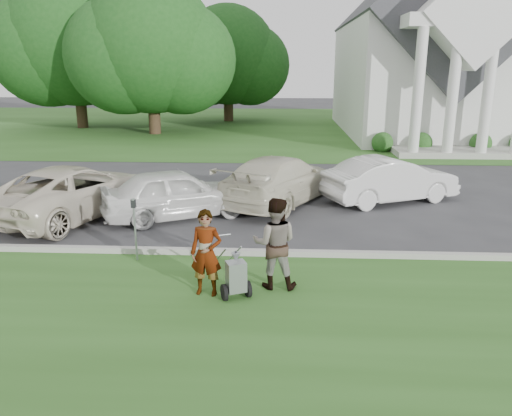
# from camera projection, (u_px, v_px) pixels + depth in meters

# --- Properties ---
(ground) EXTENTS (120.00, 120.00, 0.00)m
(ground) POSITION_uv_depth(u_px,v_px,m) (268.00, 265.00, 11.16)
(ground) COLOR #333335
(ground) RESTS_ON ground
(grass_strip) EXTENTS (80.00, 7.00, 0.01)m
(grass_strip) POSITION_uv_depth(u_px,v_px,m) (263.00, 334.00, 8.27)
(grass_strip) COLOR #2A521C
(grass_strip) RESTS_ON ground
(church_lawn) EXTENTS (80.00, 30.00, 0.01)m
(church_lawn) POSITION_uv_depth(u_px,v_px,m) (278.00, 126.00, 37.08)
(church_lawn) COLOR #2A521C
(church_lawn) RESTS_ON ground
(curb) EXTENTS (80.00, 0.18, 0.15)m
(curb) POSITION_uv_depth(u_px,v_px,m) (269.00, 253.00, 11.66)
(curb) COLOR #9E9E93
(curb) RESTS_ON ground
(church) EXTENTS (9.19, 19.00, 24.10)m
(church) POSITION_uv_depth(u_px,v_px,m) (422.00, 38.00, 31.28)
(church) COLOR white
(church) RESTS_ON ground
(tree_left) EXTENTS (10.63, 8.40, 9.71)m
(tree_left) POSITION_uv_depth(u_px,v_px,m) (151.00, 52.00, 31.26)
(tree_left) COLOR #332316
(tree_left) RESTS_ON ground
(tree_far) EXTENTS (11.64, 9.20, 10.73)m
(tree_far) POSITION_uv_depth(u_px,v_px,m) (75.00, 45.00, 34.27)
(tree_far) COLOR #332316
(tree_far) RESTS_ON ground
(tree_back) EXTENTS (9.61, 7.60, 8.89)m
(tree_back) POSITION_uv_depth(u_px,v_px,m) (228.00, 60.00, 38.85)
(tree_back) COLOR #332316
(tree_back) RESTS_ON ground
(striping_cart) EXTENTS (0.82, 1.16, 1.00)m
(striping_cart) POSITION_uv_depth(u_px,v_px,m) (236.00, 277.00, 9.45)
(striping_cart) COLOR black
(striping_cart) RESTS_ON ground
(person_left) EXTENTS (0.66, 0.48, 1.69)m
(person_left) POSITION_uv_depth(u_px,v_px,m) (206.00, 254.00, 9.49)
(person_left) COLOR #999999
(person_left) RESTS_ON ground
(person_right) EXTENTS (0.92, 0.73, 1.84)m
(person_right) POSITION_uv_depth(u_px,v_px,m) (275.00, 244.00, 9.79)
(person_right) COLOR #999999
(person_right) RESTS_ON ground
(parking_meter_near) EXTENTS (0.11, 0.10, 1.46)m
(parking_meter_near) POSITION_uv_depth(u_px,v_px,m) (135.00, 222.00, 11.16)
(parking_meter_near) COLOR #979A9F
(parking_meter_near) RESTS_ON ground
(car_a) EXTENTS (4.23, 5.97, 1.51)m
(car_a) POSITION_uv_depth(u_px,v_px,m) (74.00, 191.00, 14.64)
(car_a) COLOR beige
(car_a) RESTS_ON ground
(car_b) EXTENTS (4.60, 3.47, 1.46)m
(car_b) POSITION_uv_depth(u_px,v_px,m) (176.00, 193.00, 14.46)
(car_b) COLOR white
(car_b) RESTS_ON ground
(car_c) EXTENTS (4.32, 5.67, 1.53)m
(car_c) POSITION_uv_depth(u_px,v_px,m) (280.00, 180.00, 16.05)
(car_c) COLOR beige
(car_c) RESTS_ON ground
(car_d) EXTENTS (4.67, 3.21, 1.46)m
(car_d) POSITION_uv_depth(u_px,v_px,m) (390.00, 180.00, 16.18)
(car_d) COLOR silver
(car_d) RESTS_ON ground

